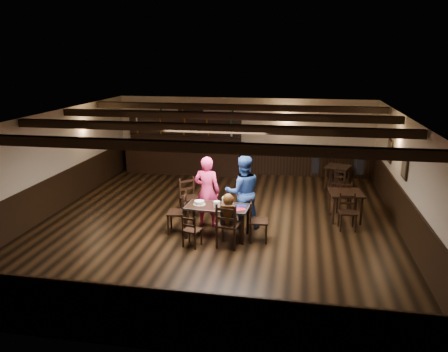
% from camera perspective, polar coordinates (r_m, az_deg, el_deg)
% --- Properties ---
extents(ground, '(10.00, 10.00, 0.00)m').
position_cam_1_polar(ground, '(11.12, -0.98, -6.24)').
color(ground, black).
rests_on(ground, ground).
extents(room_shell, '(9.02, 10.02, 2.71)m').
position_cam_1_polar(room_shell, '(10.63, -0.93, 2.61)').
color(room_shell, beige).
rests_on(room_shell, ground).
extents(dining_table, '(1.51, 0.83, 0.75)m').
position_cam_1_polar(dining_table, '(10.14, -0.88, -4.43)').
color(dining_table, black).
rests_on(dining_table, ground).
extents(chair_near_left, '(0.43, 0.42, 0.77)m').
position_cam_1_polar(chair_near_left, '(9.68, -4.39, -6.82)').
color(chair_near_left, black).
rests_on(chair_near_left, ground).
extents(chair_near_right, '(0.55, 0.53, 1.03)m').
position_cam_1_polar(chair_near_right, '(9.56, 0.41, -6.07)').
color(chair_near_right, black).
rests_on(chair_near_right, ground).
extents(chair_end_left, '(0.49, 0.50, 0.99)m').
position_cam_1_polar(chair_end_left, '(10.46, -5.70, -4.36)').
color(chair_end_left, black).
rests_on(chair_end_left, ground).
extents(chair_end_right, '(0.46, 0.48, 0.95)m').
position_cam_1_polar(chair_end_right, '(9.98, 4.06, -5.45)').
color(chair_end_right, black).
rests_on(chair_end_right, ground).
extents(chair_far_pushed, '(0.66, 0.66, 1.03)m').
position_cam_1_polar(chair_far_pushed, '(11.51, -4.62, -2.36)').
color(chair_far_pushed, black).
rests_on(chair_far_pushed, ground).
extents(woman_pink, '(0.65, 0.44, 1.76)m').
position_cam_1_polar(woman_pink, '(10.74, -2.24, -2.04)').
color(woman_pink, '#FF347B').
rests_on(woman_pink, ground).
extents(man_blue, '(1.05, 0.92, 1.81)m').
position_cam_1_polar(man_blue, '(10.61, 2.48, -2.12)').
color(man_blue, navy).
rests_on(man_blue, ground).
extents(seated_person, '(0.33, 0.49, 0.80)m').
position_cam_1_polar(seated_person, '(9.55, 0.57, -4.70)').
color(seated_person, black).
rests_on(seated_person, ground).
extents(cake, '(0.29, 0.29, 0.09)m').
position_cam_1_polar(cake, '(10.22, -3.24, -3.51)').
color(cake, white).
rests_on(cake, dining_table).
extents(plate_stack_a, '(0.15, 0.15, 0.14)m').
position_cam_1_polar(plate_stack_a, '(10.03, -0.96, -3.68)').
color(plate_stack_a, white).
rests_on(plate_stack_a, dining_table).
extents(plate_stack_b, '(0.18, 0.18, 0.21)m').
position_cam_1_polar(plate_stack_b, '(10.10, 0.27, -3.33)').
color(plate_stack_b, white).
rests_on(plate_stack_b, dining_table).
extents(tea_light, '(0.05, 0.05, 0.06)m').
position_cam_1_polar(tea_light, '(10.16, -0.15, -3.70)').
color(tea_light, '#A5A8AD').
rests_on(tea_light, dining_table).
extents(salt_shaker, '(0.03, 0.03, 0.08)m').
position_cam_1_polar(salt_shaker, '(9.92, 0.57, -4.08)').
color(salt_shaker, silver).
rests_on(salt_shaker, dining_table).
extents(pepper_shaker, '(0.03, 0.03, 0.08)m').
position_cam_1_polar(pepper_shaker, '(9.93, 1.38, -4.05)').
color(pepper_shaker, '#A5A8AD').
rests_on(pepper_shaker, dining_table).
extents(drink_glass, '(0.07, 0.07, 0.11)m').
position_cam_1_polar(drink_glass, '(10.14, 1.08, -3.56)').
color(drink_glass, silver).
rests_on(drink_glass, dining_table).
extents(menu_red, '(0.39, 0.35, 0.00)m').
position_cam_1_polar(menu_red, '(9.92, 1.87, -4.32)').
color(menu_red, maroon).
rests_on(menu_red, dining_table).
extents(menu_blue, '(0.31, 0.22, 0.00)m').
position_cam_1_polar(menu_blue, '(10.12, 2.12, -3.91)').
color(menu_blue, '#101751').
rests_on(menu_blue, dining_table).
extents(bar_counter, '(4.31, 0.70, 2.20)m').
position_cam_1_polar(bar_counter, '(15.78, -5.29, 3.01)').
color(bar_counter, black).
rests_on(bar_counter, ground).
extents(back_table_a, '(0.89, 0.89, 0.75)m').
position_cam_1_polar(back_table_a, '(11.59, 15.63, -2.50)').
color(back_table_a, black).
rests_on(back_table_a, ground).
extents(back_table_b, '(0.90, 0.90, 0.75)m').
position_cam_1_polar(back_table_b, '(14.23, 14.62, 0.84)').
color(back_table_b, black).
rests_on(back_table_b, ground).
extents(bg_patron_left, '(0.24, 0.37, 0.73)m').
position_cam_1_polar(bg_patron_left, '(14.34, 11.90, 1.91)').
color(bg_patron_left, black).
rests_on(bg_patron_left, ground).
extents(bg_patron_right, '(0.28, 0.41, 0.80)m').
position_cam_1_polar(bg_patron_right, '(14.53, 17.24, 1.85)').
color(bg_patron_right, black).
rests_on(bg_patron_right, ground).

